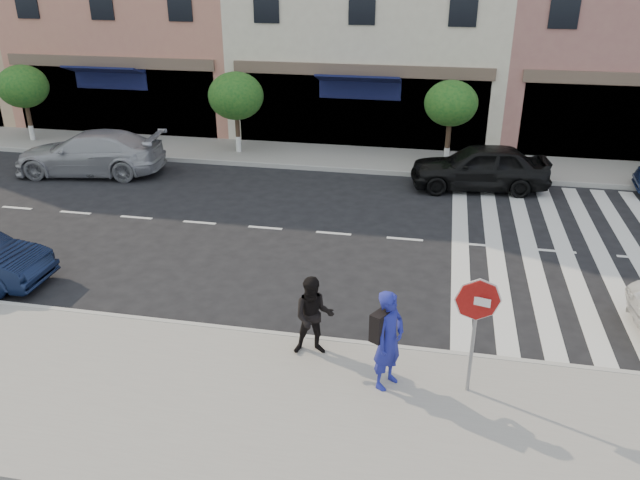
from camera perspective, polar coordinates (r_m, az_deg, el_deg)
The scene contains 11 objects.
ground at distance 14.07m, azimuth -1.63°, elevation -5.85°, with size 120.00×120.00×0.00m, color black.
sidewalk_near at distance 11.05m, azimuth -6.09°, elevation -15.12°, with size 60.00×4.50×0.15m, color gray.
sidewalk_far at distance 24.05m, azimuth 4.22°, elevation 7.38°, with size 60.00×3.00×0.15m, color gray.
street_tree_wa at distance 28.57m, azimuth -25.52°, elevation 12.53°, with size 2.00×2.00×3.05m.
street_tree_wb at distance 24.41m, azimuth -7.70°, elevation 12.90°, with size 2.10×2.10×3.06m.
street_tree_c at distance 23.13m, azimuth 11.89°, elevation 12.09°, with size 1.90×1.90×3.04m.
stop_sign at distance 10.67m, azimuth 14.13°, elevation -6.24°, with size 0.76×0.23×2.22m.
photographer at distance 10.94m, azimuth 6.31°, elevation -9.06°, with size 0.68×0.44×1.86m, color navy.
walker at distance 11.78m, azimuth -0.59°, elevation -6.99°, with size 0.78×0.61×1.60m, color black.
car_far_left at distance 23.83m, azimuth -20.31°, elevation 7.48°, with size 2.13×5.23×1.52m, color #9F9FA4.
car_far_mid at distance 21.47m, azimuth 14.37°, elevation 6.50°, with size 1.80×4.49×1.53m, color black.
Camera 1 is at (2.77, -11.84, 7.08)m, focal length 35.00 mm.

